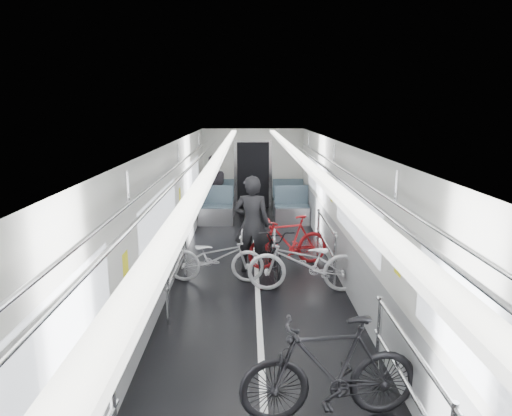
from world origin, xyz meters
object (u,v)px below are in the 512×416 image
Objects in this scene: bike_left_far at (216,257)px; bike_right_near at (330,369)px; person_seated at (213,187)px; bike_right_far at (289,242)px; bike_right_mid at (305,263)px; bike_aisle at (273,249)px; person_standing at (252,224)px.

bike_left_far is 0.96× the size of bike_right_near.
bike_right_far is at bearing 97.31° from person_seated.
bike_right_mid reaches higher than bike_left_far.
bike_right_near is at bearing -89.39° from bike_aisle.
person_seated is (-1.03, 4.34, -0.04)m from person_standing.
bike_right_mid reaches higher than bike_aisle.
bike_right_mid is 5.65m from person_seated.
bike_right_near is at bearing 107.06° from person_standing.
person_seated is at bearing 103.93° from bike_aisle.
bike_left_far is 0.94× the size of person_standing.
bike_right_near is 0.94× the size of bike_right_mid.
person_seated is (-1.43, 4.44, 0.41)m from bike_aisle.
bike_right_mid is 1.36m from person_standing.
bike_right_far reaches higher than bike_left_far.
bike_right_mid is at bearing -11.94° from bike_right_far.
bike_left_far is at bearing 78.91° from person_seated.
bike_left_far is 1.54m from bike_right_far.
bike_right_far is (-0.16, 1.23, -0.00)m from bike_right_mid.
bike_right_near reaches higher than bike_aisle.
person_seated reaches higher than bike_right_near.
bike_right_near is 4.42m from bike_right_far.
person_standing reaches higher than bike_aisle.
bike_right_near is 4.07m from bike_aisle.
person_standing is 4.46m from person_seated.
bike_aisle is 0.97× the size of person_standing.
bike_left_far is 0.97× the size of bike_aisle.
bike_right_near is 1.02× the size of person_seated.
bike_right_far is 0.85m from person_standing.
bike_aisle is at bearing -148.35° from bike_right_mid.
person_seated is (-0.39, 4.84, 0.42)m from bike_left_far.
bike_right_mid is at bearing 93.92° from person_seated.
bike_right_far is at bearing -152.57° from person_standing.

